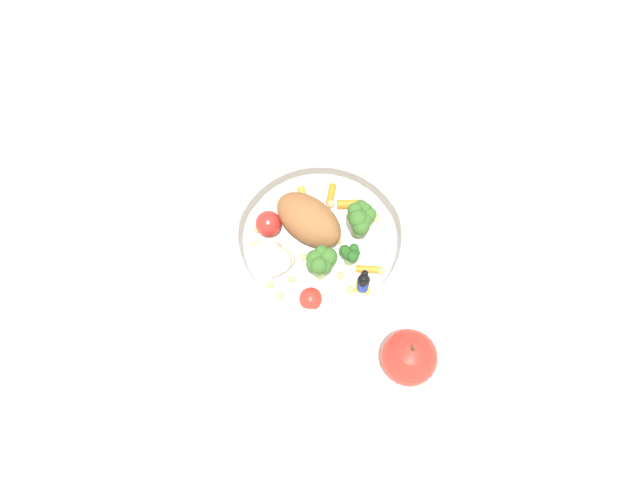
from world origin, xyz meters
TOP-DOWN VIEW (x-y plane):
  - ground_plane at (0.00, 0.00)m, footprint 2.40×2.40m
  - food_container at (0.00, -0.01)m, footprint 0.22×0.22m
  - loose_apple at (0.19, -0.05)m, footprint 0.07×0.07m
  - folded_napkin at (-0.19, 0.00)m, footprint 0.17×0.14m

SIDE VIEW (x-z plane):
  - ground_plane at x=0.00m, z-range 0.00..0.00m
  - folded_napkin at x=-0.19m, z-range 0.00..0.01m
  - food_container at x=0.00m, z-range 0.00..0.07m
  - loose_apple at x=0.19m, z-range -0.01..0.07m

